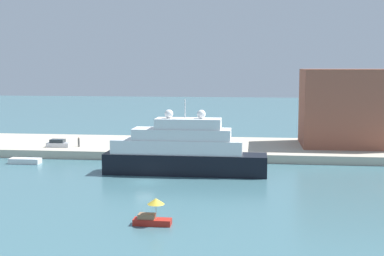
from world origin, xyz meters
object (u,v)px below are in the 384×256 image
(large_yacht, at_px, (183,152))
(person_figure, at_px, (79,142))
(parked_car, at_px, (58,144))
(harbor_building, at_px, (351,108))
(work_barge, at_px, (25,161))
(mooring_bollard, at_px, (210,150))
(small_motorboat, at_px, (153,215))

(large_yacht, relative_size, person_figure, 13.78)
(large_yacht, distance_m, person_figure, 26.02)
(parked_car, bearing_deg, harbor_building, 8.65)
(work_barge, height_order, mooring_bollard, mooring_bollard)
(work_barge, height_order, parked_car, parked_car)
(work_barge, bearing_deg, small_motorboat, -48.05)
(small_motorboat, height_order, parked_car, parked_car)
(small_motorboat, height_order, mooring_bollard, small_motorboat)
(mooring_bollard, bearing_deg, small_motorboat, -94.24)
(work_barge, xyz_separation_m, mooring_bollard, (30.40, 6.15, 1.41))
(person_figure, xyz_separation_m, mooring_bollard, (24.44, -3.59, -0.41))
(small_motorboat, distance_m, work_barge, 41.39)
(small_motorboat, xyz_separation_m, parked_car, (-25.32, 39.88, 0.98))
(large_yacht, height_order, work_barge, large_yacht)
(large_yacht, relative_size, parked_car, 5.76)
(work_barge, bearing_deg, parked_car, 75.54)
(parked_car, bearing_deg, mooring_bollard, -5.98)
(work_barge, height_order, harbor_building, harbor_building)
(small_motorboat, xyz_separation_m, work_barge, (-27.67, 30.79, -0.63))
(person_figure, height_order, mooring_bollard, person_figure)
(mooring_bollard, bearing_deg, person_figure, 171.64)
(large_yacht, xyz_separation_m, parked_car, (-24.92, 14.23, -1.33))
(small_motorboat, distance_m, harbor_building, 56.01)
(work_barge, bearing_deg, person_figure, 58.56)
(large_yacht, bearing_deg, small_motorboat, -89.11)
(large_yacht, bearing_deg, mooring_bollard, 74.49)
(harbor_building, bearing_deg, small_motorboat, -120.20)
(large_yacht, xyz_separation_m, mooring_bollard, (3.13, 11.29, -1.53))
(parked_car, bearing_deg, large_yacht, -29.73)
(work_barge, distance_m, person_figure, 11.57)
(parked_car, distance_m, person_figure, 3.68)
(small_motorboat, height_order, harbor_building, harbor_building)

